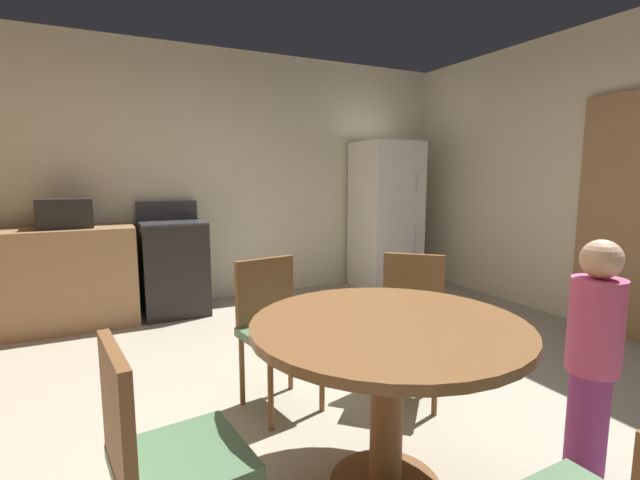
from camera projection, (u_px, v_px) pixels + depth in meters
The scene contains 13 objects.
ground_plane at pixel (347, 422), 2.51m from camera, with size 14.00×14.00×0.00m, color #A89E89.
wall_back at pixel (214, 177), 4.93m from camera, with size 5.97×0.12×2.70m, color beige.
wall_right at pixel (634, 177), 3.78m from camera, with size 0.12×5.45×2.70m, color beige.
kitchen_counter at pixel (24, 281), 3.92m from camera, with size 1.81×0.60×0.90m, color #9E754C.
oven_range at pixel (174, 267), 4.48m from camera, with size 0.60×0.60×1.10m.
refrigerator at pixel (385, 216), 5.46m from camera, with size 0.68×0.68×1.76m.
microwave at pixel (65, 213), 4.00m from camera, with size 0.44×0.32×0.26m, color black.
door_panelled at pixel (627, 217), 3.75m from camera, with size 0.05×0.84×2.04m, color #9E754C.
dining_table at pixel (388, 358), 1.89m from camera, with size 1.15×1.15×0.76m.
chair_north at pixel (275, 323), 2.66m from camera, with size 0.46×0.46×0.87m.
chair_northeast at pixel (411, 316), 2.79m from camera, with size 0.57×0.57×0.87m.
chair_west at pixel (160, 454), 1.40m from camera, with size 0.44×0.44×0.87m.
person_child at pixel (593, 354), 1.99m from camera, with size 0.28×0.28×1.09m.
Camera 1 is at (-1.17, -2.03, 1.36)m, focal length 25.36 mm.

